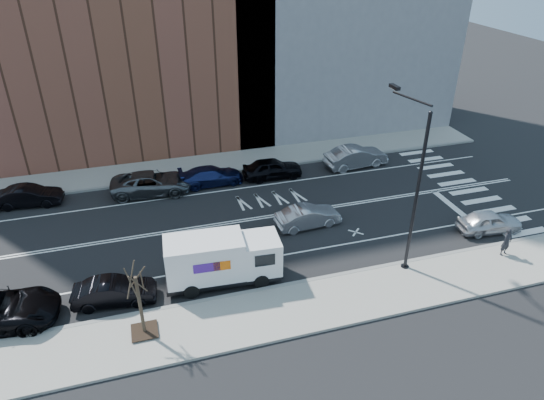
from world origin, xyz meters
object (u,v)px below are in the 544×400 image
driving_sedan (308,217)px  pedestrian (507,242)px  fedex_van (222,259)px  near_parked_front (490,222)px  far_parked_b (29,196)px

driving_sedan → pedestrian: bearing=-127.3°
fedex_van → driving_sedan: fedex_van is taller
fedex_van → pedestrian: (15.74, -2.37, -0.42)m
near_parked_front → pedestrian: bearing=166.5°
fedex_van → pedestrian: fedex_van is taller
driving_sedan → pedestrian: pedestrian is taller
fedex_van → far_parked_b: 15.89m
fedex_van → far_parked_b: size_ratio=1.46×
driving_sedan → pedestrian: (9.56, -6.21, 0.35)m
near_parked_front → pedestrian: 2.68m
near_parked_front → far_parked_b: bearing=73.6°
far_parked_b → near_parked_front: bearing=-106.4°
driving_sedan → near_parked_front: bearing=-113.8°
far_parked_b → driving_sedan: 18.70m
fedex_van → near_parked_front: 16.66m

